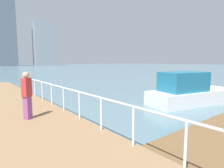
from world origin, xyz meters
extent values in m
plane|color=slate|center=(0.00, 20.00, 0.00)|extent=(300.00, 300.00, 0.00)
cylinder|color=white|center=(-3.15, 9.41, 0.93)|extent=(0.06, 0.06, 1.05)
cylinder|color=white|center=(-3.15, 10.88, 0.93)|extent=(0.06, 0.06, 1.05)
cylinder|color=white|center=(-3.15, 12.34, 0.93)|extent=(0.06, 0.06, 1.05)
cylinder|color=white|center=(-3.15, 13.81, 0.93)|extent=(0.06, 0.06, 1.05)
cylinder|color=white|center=(-3.15, 15.27, 0.93)|extent=(0.06, 0.06, 1.05)
cylinder|color=white|center=(-3.15, 16.74, 0.93)|extent=(0.06, 0.06, 1.05)
cylinder|color=white|center=(-3.15, 18.20, 0.93)|extent=(0.06, 0.06, 1.05)
cylinder|color=white|center=(-3.15, 19.67, 0.93)|extent=(0.06, 0.06, 1.05)
cylinder|color=white|center=(-3.15, 21.13, 0.93)|extent=(0.06, 0.06, 1.05)
cylinder|color=white|center=(-3.15, 22.60, 0.93)|extent=(0.06, 0.06, 1.05)
cube|color=white|center=(4.66, 13.44, 0.41)|extent=(6.43, 3.27, 0.82)
cube|color=#1E6B8C|center=(3.72, 13.64, 1.39)|extent=(2.97, 2.15, 1.15)
cube|color=#994C8C|center=(-4.71, 15.03, 0.84)|extent=(0.34, 0.33, 0.88)
cube|color=#BF3333|center=(-4.71, 15.03, 1.63)|extent=(0.42, 0.40, 0.70)
sphere|color=tan|center=(-4.71, 15.03, 2.10)|extent=(0.24, 0.24, 0.24)
cube|color=slate|center=(11.62, 122.76, 18.76)|extent=(9.66, 7.11, 37.52)
cube|color=#8C939E|center=(31.85, 122.30, 12.83)|extent=(12.46, 7.88, 25.66)
camera|label=1|loc=(-6.47, 7.54, 2.61)|focal=29.94mm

